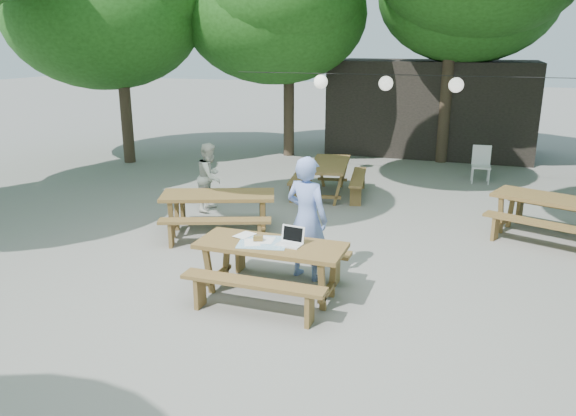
% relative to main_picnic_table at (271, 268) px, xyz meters
% --- Properties ---
extents(ground, '(80.00, 80.00, 0.00)m').
position_rel_main_picnic_table_xyz_m(ground, '(0.47, 0.94, -0.39)').
color(ground, slate).
rests_on(ground, ground).
extents(pavilion, '(6.00, 3.00, 2.80)m').
position_rel_main_picnic_table_xyz_m(pavilion, '(0.97, 11.44, 1.01)').
color(pavilion, black).
rests_on(pavilion, ground).
extents(main_picnic_table, '(2.00, 1.58, 0.75)m').
position_rel_main_picnic_table_xyz_m(main_picnic_table, '(0.00, 0.00, 0.00)').
color(main_picnic_table, brown).
rests_on(main_picnic_table, ground).
extents(picnic_table_nw, '(2.34, 2.15, 0.75)m').
position_rel_main_picnic_table_xyz_m(picnic_table_nw, '(-1.81, 2.09, 0.00)').
color(picnic_table_nw, brown).
rests_on(picnic_table_nw, ground).
extents(picnic_table_ne, '(2.33, 2.14, 0.75)m').
position_rel_main_picnic_table_xyz_m(picnic_table_ne, '(3.84, 3.74, 0.00)').
color(picnic_table_ne, brown).
rests_on(picnic_table_ne, ground).
extents(picnic_table_far_w, '(1.86, 2.12, 0.75)m').
position_rel_main_picnic_table_xyz_m(picnic_table_far_w, '(-0.63, 5.29, 0.00)').
color(picnic_table_far_w, brown).
rests_on(picnic_table_far_w, ground).
extents(woman, '(0.76, 0.60, 1.82)m').
position_rel_main_picnic_table_xyz_m(woman, '(0.27, 0.74, 0.52)').
color(woman, '#7993DD').
rests_on(woman, ground).
extents(second_person, '(0.56, 0.70, 1.39)m').
position_rel_main_picnic_table_xyz_m(second_person, '(-2.63, 3.40, 0.31)').
color(second_person, white).
rests_on(second_person, ground).
extents(plastic_chair, '(0.47, 0.47, 0.90)m').
position_rel_main_picnic_table_xyz_m(plastic_chair, '(2.58, 7.70, -0.13)').
color(plastic_chair, silver).
rests_on(plastic_chair, ground).
extents(laptop, '(0.36, 0.30, 0.24)m').
position_rel_main_picnic_table_xyz_m(laptop, '(0.26, 0.06, 0.42)').
color(laptop, white).
rests_on(laptop, main_picnic_table).
extents(tabletop_clutter, '(0.86, 0.67, 0.08)m').
position_rel_main_picnic_table_xyz_m(tabletop_clutter, '(-0.14, 0.01, 0.37)').
color(tabletop_clutter, teal).
rests_on(tabletop_clutter, main_picnic_table).
extents(paper_lanterns, '(9.00, 0.34, 0.38)m').
position_rel_main_picnic_table_xyz_m(paper_lanterns, '(0.29, 6.94, 2.02)').
color(paper_lanterns, black).
rests_on(paper_lanterns, ground).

